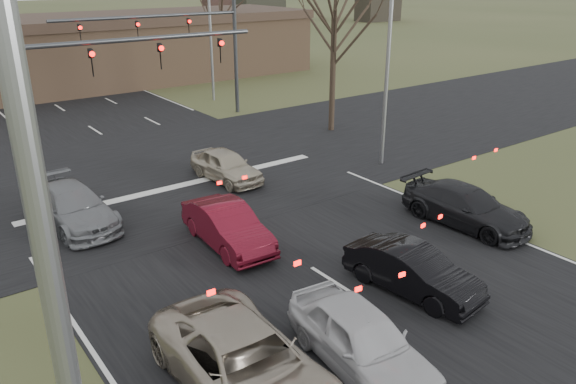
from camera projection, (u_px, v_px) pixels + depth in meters
name	position (u px, v px, depth m)	size (l,w,h in m)	color
ground	(412.00, 332.00, 14.34)	(360.00, 360.00, 0.00)	#3E4725
road_cross	(162.00, 173.00, 25.53)	(200.00, 14.00, 0.02)	black
building	(55.00, 53.00, 42.83)	(42.40, 10.40, 5.30)	#826146
mast_arm_near	(33.00, 81.00, 19.28)	(12.12, 0.24, 8.00)	#383A3D
mast_arm_far	(194.00, 35.00, 33.08)	(11.12, 0.24, 8.00)	#383A3D
streetlight_right_near	(386.00, 44.00, 24.62)	(2.34, 0.25, 10.00)	gray
streetlight_right_far	(207.00, 18.00, 37.59)	(2.34, 0.25, 10.00)	gray
car_silver_suv	(245.00, 365.00, 12.00)	(2.53, 5.48, 1.52)	#A29683
car_white_sedan	(361.00, 339.00, 12.85)	(1.76, 4.38, 1.49)	silver
car_black_hatch	(412.00, 271.00, 15.93)	(1.42, 4.09, 1.35)	black
car_charcoal_sedan	(466.00, 206.00, 20.19)	(1.96, 4.82, 1.40)	black
car_grey_ahead	(73.00, 206.00, 20.14)	(2.00, 4.92, 1.43)	slate
car_red_ahead	(227.00, 226.00, 18.63)	(1.49, 4.28, 1.41)	#5D0D1B
car_silver_ahead	(226.00, 165.00, 24.44)	(1.60, 3.98, 1.35)	#B4AA92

